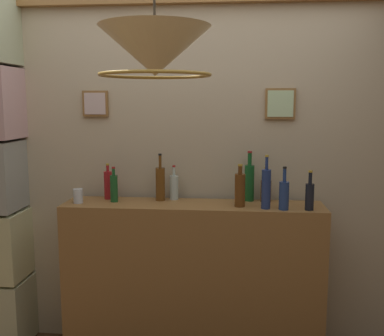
# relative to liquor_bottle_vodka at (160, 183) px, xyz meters

# --- Properties ---
(panelled_rear_partition) EXTENTS (3.22, 0.15, 2.57)m
(panelled_rear_partition) POSITION_rel_liquor_bottle_vodka_xyz_m (0.23, 0.17, 0.14)
(panelled_rear_partition) COLOR #BCAD8E
(panelled_rear_partition) RESTS_ON ground
(bar_shelf_unit) EXTENTS (1.74, 0.35, 1.10)m
(bar_shelf_unit) POSITION_rel_liquor_bottle_vodka_xyz_m (0.23, -0.08, -0.67)
(bar_shelf_unit) COLOR olive
(bar_shelf_unit) RESTS_ON ground
(liquor_bottle_vodka) EXTENTS (0.06, 0.06, 0.33)m
(liquor_bottle_vodka) POSITION_rel_liquor_bottle_vodka_xyz_m (0.00, 0.00, 0.00)
(liquor_bottle_vodka) COLOR brown
(liquor_bottle_vodka) RESTS_ON bar_shelf_unit
(liquor_bottle_scotch) EXTENTS (0.07, 0.07, 0.34)m
(liquor_bottle_scotch) POSITION_rel_liquor_bottle_vodka_xyz_m (0.61, 0.05, 0.01)
(liquor_bottle_scotch) COLOR #175624
(liquor_bottle_scotch) RESTS_ON bar_shelf_unit
(liquor_bottle_port) EXTENTS (0.07, 0.07, 0.24)m
(liquor_bottle_port) POSITION_rel_liquor_bottle_vodka_xyz_m (0.72, 0.03, -0.04)
(liquor_bottle_port) COLOR brown
(liquor_bottle_port) RESTS_ON bar_shelf_unit
(liquor_bottle_vermouth) EXTENTS (0.06, 0.06, 0.24)m
(liquor_bottle_vermouth) POSITION_rel_liquor_bottle_vodka_xyz_m (0.09, 0.04, -0.03)
(liquor_bottle_vermouth) COLOR silver
(liquor_bottle_vermouth) RESTS_ON bar_shelf_unit
(liquor_bottle_rum) EXTENTS (0.06, 0.06, 0.28)m
(liquor_bottle_rum) POSITION_rel_liquor_bottle_vodka_xyz_m (0.82, -0.19, -0.02)
(liquor_bottle_rum) COLOR navy
(liquor_bottle_rum) RESTS_ON bar_shelf_unit
(liquor_bottle_amaro) EXTENTS (0.05, 0.05, 0.25)m
(liquor_bottle_amaro) POSITION_rel_liquor_bottle_vodka_xyz_m (0.98, -0.19, -0.03)
(liquor_bottle_amaro) COLOR black
(liquor_bottle_amaro) RESTS_ON bar_shelf_unit
(liquor_bottle_tequila) EXTENTS (0.06, 0.06, 0.25)m
(liquor_bottle_tequila) POSITION_rel_liquor_bottle_vodka_xyz_m (-0.37, 0.02, -0.02)
(liquor_bottle_tequila) COLOR #A41D21
(liquor_bottle_tequila) RESTS_ON bar_shelf_unit
(liquor_bottle_bourbon) EXTENTS (0.07, 0.07, 0.28)m
(liquor_bottle_bourbon) POSITION_rel_liquor_bottle_vodka_xyz_m (0.54, -0.13, -0.01)
(liquor_bottle_bourbon) COLOR #5B3413
(liquor_bottle_bourbon) RESTS_ON bar_shelf_unit
(liquor_bottle_sherry) EXTENTS (0.06, 0.06, 0.35)m
(liquor_bottle_sherry) POSITION_rel_liquor_bottle_vodka_xyz_m (0.71, -0.17, 0.01)
(liquor_bottle_sherry) COLOR navy
(liquor_bottle_sherry) RESTS_ON bar_shelf_unit
(liquor_bottle_brandy) EXTENTS (0.05, 0.05, 0.24)m
(liquor_bottle_brandy) POSITION_rel_liquor_bottle_vodka_xyz_m (-0.31, -0.07, -0.02)
(liquor_bottle_brandy) COLOR #1B5325
(liquor_bottle_brandy) RESTS_ON bar_shelf_unit
(glass_tumbler_rocks) EXTENTS (0.06, 0.06, 0.10)m
(glass_tumbler_rocks) POSITION_rel_liquor_bottle_vodka_xyz_m (-0.54, -0.13, -0.07)
(glass_tumbler_rocks) COLOR silver
(glass_tumbler_rocks) RESTS_ON bar_shelf_unit
(pendant_lamp) EXTENTS (0.54, 0.54, 0.54)m
(pendant_lamp) POSITION_rel_liquor_bottle_vodka_xyz_m (0.12, -0.85, 0.79)
(pendant_lamp) COLOR beige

